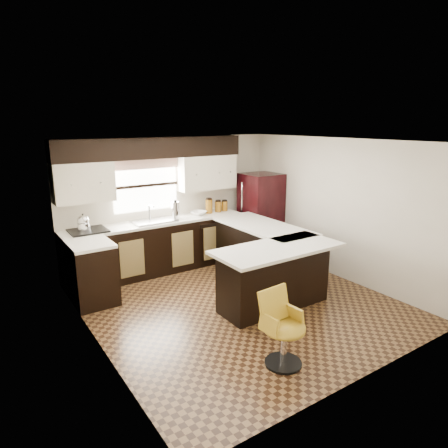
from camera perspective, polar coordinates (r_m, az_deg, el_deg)
floor at (r=6.15m, az=2.14°, el=-11.23°), size 4.40×4.40×0.00m
ceiling at (r=5.54m, az=2.38°, el=11.72°), size 4.40×4.40×0.00m
wall_back at (r=7.57m, az=-7.56°, el=3.21°), size 4.40×0.00×4.40m
wall_front at (r=4.24m, az=20.09°, el=-6.71°), size 4.40×0.00×4.40m
wall_left at (r=4.85m, az=-18.32°, el=-3.87°), size 0.00×4.40×4.40m
wall_right at (r=7.13m, az=16.07°, el=2.06°), size 0.00×4.40×4.40m
base_cab_back at (r=7.31m, az=-9.48°, el=-3.35°), size 3.30×0.60×0.90m
base_cab_left at (r=6.31m, az=-18.27°, el=-6.83°), size 0.60×0.70×0.90m
counter_back at (r=7.18m, az=-9.64°, el=0.24°), size 3.30×0.60×0.04m
counter_left at (r=6.16m, az=-18.62°, el=-2.73°), size 0.60×0.70×0.04m
soffit at (r=7.12m, az=-10.13°, el=10.68°), size 3.40×0.35×0.36m
upper_cab_left at (r=6.77m, az=-19.46°, el=5.64°), size 0.94×0.35×0.64m
upper_cab_right at (r=7.66m, az=-2.50°, el=7.39°), size 1.14×0.35×0.64m
window_pane at (r=7.29m, az=-11.11°, el=5.42°), size 1.20×0.02×0.90m
valance at (r=7.21m, az=-11.14°, el=8.45°), size 1.30×0.06×0.18m
sink at (r=7.14m, az=-9.95°, el=0.44°), size 0.75×0.45×0.03m
dishwasher at (r=7.53m, az=-1.62°, el=-2.79°), size 0.58×0.03×0.78m
cooktop at (r=6.78m, az=-18.85°, el=-0.91°), size 0.58×0.50×0.02m
peninsula_long at (r=6.95m, az=5.20°, el=-4.18°), size 0.60×1.95×0.90m
peninsula_return at (r=5.93m, az=7.15°, el=-7.58°), size 1.65×0.60×0.90m
counter_pen_long at (r=6.84m, az=5.62°, el=-0.35°), size 0.84×1.95×0.04m
counter_pen_return at (r=5.69m, az=7.74°, el=-3.49°), size 1.89×0.84×0.04m
refrigerator at (r=8.11m, az=5.25°, el=1.36°), size 0.71×0.68×1.66m
bar_chair at (r=4.61m, az=8.64°, el=-14.69°), size 0.50×0.50×0.87m
kettle at (r=6.73m, az=-19.46°, el=0.25°), size 0.20×0.20×0.27m
percolator at (r=7.30m, az=-6.94°, el=1.99°), size 0.15×0.15×0.31m
mixing_bowl at (r=7.55m, az=-3.65°, el=1.57°), size 0.36×0.36×0.07m
canister_large at (r=7.67m, az=-2.15°, el=2.53°), size 0.13×0.13×0.26m
canister_med at (r=7.78m, az=-0.84°, el=2.49°), size 0.13×0.13×0.20m
canister_small at (r=7.87m, az=0.08°, el=2.57°), size 0.12×0.12×0.19m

